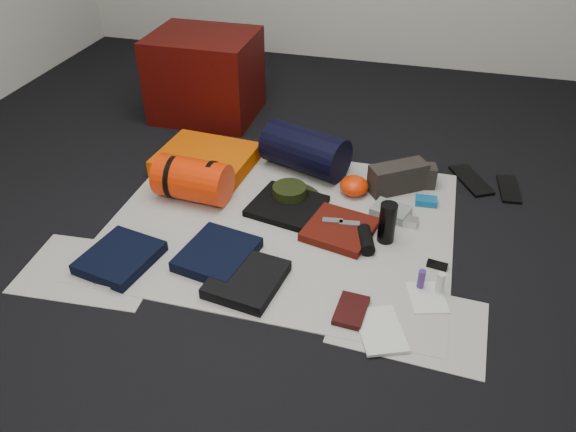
% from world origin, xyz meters
% --- Properties ---
extents(floor, '(4.50, 4.50, 0.02)m').
position_xyz_m(floor, '(0.00, 0.00, -0.01)').
color(floor, black).
rests_on(floor, ground).
extents(newspaper_mat, '(1.60, 1.30, 0.01)m').
position_xyz_m(newspaper_mat, '(0.00, 0.00, 0.00)').
color(newspaper_mat, silver).
rests_on(newspaper_mat, floor).
extents(newspaper_sheet_front_left, '(0.61, 0.44, 0.00)m').
position_xyz_m(newspaper_sheet_front_left, '(-0.70, -0.55, 0.00)').
color(newspaper_sheet_front_left, silver).
rests_on(newspaper_sheet_front_left, floor).
extents(newspaper_sheet_front_right, '(0.60, 0.43, 0.00)m').
position_xyz_m(newspaper_sheet_front_right, '(0.65, -0.50, 0.00)').
color(newspaper_sheet_front_right, silver).
rests_on(newspaper_sheet_front_right, floor).
extents(red_cabinet, '(0.63, 0.53, 0.52)m').
position_xyz_m(red_cabinet, '(-0.78, 1.03, 0.26)').
color(red_cabinet, '#440805').
rests_on(red_cabinet, floor).
extents(sleeping_pad, '(0.53, 0.44, 0.09)m').
position_xyz_m(sleeping_pad, '(-0.54, 0.39, 0.05)').
color(sleeping_pad, '#EA5702').
rests_on(sleeping_pad, newspaper_mat).
extents(stuff_sack, '(0.38, 0.24, 0.21)m').
position_xyz_m(stuff_sack, '(-0.48, 0.08, 0.11)').
color(stuff_sack, red).
rests_on(stuff_sack, newspaper_mat).
extents(sack_strap_left, '(0.02, 0.22, 0.22)m').
position_xyz_m(sack_strap_left, '(-0.58, 0.08, 0.11)').
color(sack_strap_left, black).
rests_on(sack_strap_left, newspaper_mat).
extents(sack_strap_right, '(0.03, 0.22, 0.22)m').
position_xyz_m(sack_strap_right, '(-0.38, 0.08, 0.11)').
color(sack_strap_right, black).
rests_on(sack_strap_right, newspaper_mat).
extents(navy_duffel, '(0.51, 0.37, 0.24)m').
position_xyz_m(navy_duffel, '(-0.01, 0.50, 0.12)').
color(navy_duffel, black).
rests_on(navy_duffel, newspaper_mat).
extents(boonie_brim, '(0.41, 0.41, 0.01)m').
position_xyz_m(boonie_brim, '(-0.01, 0.18, 0.01)').
color(boonie_brim, black).
rests_on(boonie_brim, newspaper_mat).
extents(boonie_crown, '(0.17, 0.17, 0.07)m').
position_xyz_m(boonie_crown, '(-0.01, 0.18, 0.05)').
color(boonie_crown, black).
rests_on(boonie_crown, boonie_brim).
extents(hiking_boot_left, '(0.31, 0.26, 0.15)m').
position_xyz_m(hiking_boot_left, '(0.50, 0.43, 0.08)').
color(hiking_boot_left, '#2C2722').
rests_on(hiking_boot_left, newspaper_mat).
extents(hiking_boot_right, '(0.25, 0.14, 0.12)m').
position_xyz_m(hiking_boot_right, '(0.57, 0.49, 0.07)').
color(hiking_boot_right, '#2C2722').
rests_on(hiking_boot_right, newspaper_mat).
extents(flip_flop_left, '(0.24, 0.32, 0.02)m').
position_xyz_m(flip_flop_left, '(0.88, 0.62, 0.01)').
color(flip_flop_left, black).
rests_on(flip_flop_left, floor).
extents(flip_flop_right, '(0.12, 0.27, 0.01)m').
position_xyz_m(flip_flop_right, '(1.07, 0.58, 0.01)').
color(flip_flop_right, black).
rests_on(flip_flop_right, floor).
extents(trousers_navy_a, '(0.33, 0.36, 0.05)m').
position_xyz_m(trousers_navy_a, '(-0.60, -0.47, 0.03)').
color(trousers_navy_a, black).
rests_on(trousers_navy_a, newspaper_mat).
extents(trousers_navy_b, '(0.34, 0.37, 0.05)m').
position_xyz_m(trousers_navy_b, '(-0.20, -0.34, 0.03)').
color(trousers_navy_b, black).
rests_on(trousers_navy_b, newspaper_mat).
extents(trousers_charcoal, '(0.31, 0.35, 0.05)m').
position_xyz_m(trousers_charcoal, '(-0.02, -0.46, 0.03)').
color(trousers_charcoal, black).
rests_on(trousers_charcoal, newspaper_mat).
extents(black_tshirt, '(0.39, 0.37, 0.03)m').
position_xyz_m(black_tshirt, '(-0.00, 0.11, 0.02)').
color(black_tshirt, black).
rests_on(black_tshirt, newspaper_mat).
extents(red_shirt, '(0.35, 0.35, 0.04)m').
position_xyz_m(red_shirt, '(0.28, -0.01, 0.03)').
color(red_shirt, '#4F1008').
rests_on(red_shirt, newspaper_mat).
extents(orange_stuff_sack, '(0.17, 0.17, 0.10)m').
position_xyz_m(orange_stuff_sack, '(0.29, 0.33, 0.05)').
color(orange_stuff_sack, red).
rests_on(orange_stuff_sack, newspaper_mat).
extents(first_aid_pouch, '(0.20, 0.17, 0.04)m').
position_xyz_m(first_aid_pouch, '(0.50, 0.19, 0.03)').
color(first_aid_pouch, gray).
rests_on(first_aid_pouch, newspaper_mat).
extents(water_bottle, '(0.10, 0.10, 0.20)m').
position_xyz_m(water_bottle, '(0.50, -0.01, 0.10)').
color(water_bottle, black).
rests_on(water_bottle, newspaper_mat).
extents(speaker, '(0.11, 0.17, 0.06)m').
position_xyz_m(speaker, '(0.42, -0.08, 0.04)').
color(speaker, black).
rests_on(speaker, newspaper_mat).
extents(compact_camera, '(0.10, 0.06, 0.04)m').
position_xyz_m(compact_camera, '(0.58, 0.14, 0.02)').
color(compact_camera, silver).
rests_on(compact_camera, newspaper_mat).
extents(cyan_case, '(0.11, 0.08, 0.03)m').
position_xyz_m(cyan_case, '(0.66, 0.33, 0.02)').
color(cyan_case, '#0F5A93').
rests_on(cyan_case, newspaper_mat).
extents(toiletry_purple, '(0.03, 0.03, 0.09)m').
position_xyz_m(toiletry_purple, '(0.67, -0.29, 0.05)').
color(toiletry_purple, '#442476').
rests_on(toiletry_purple, newspaper_mat).
extents(toiletry_clear, '(0.04, 0.04, 0.10)m').
position_xyz_m(toiletry_clear, '(0.75, -0.30, 0.05)').
color(toiletry_clear, silver).
rests_on(toiletry_clear, newspaper_mat).
extents(paperback_book, '(0.13, 0.18, 0.02)m').
position_xyz_m(paperback_book, '(0.42, -0.51, 0.02)').
color(paperback_book, black).
rests_on(paperback_book, newspaper_mat).
extents(map_booklet, '(0.24, 0.28, 0.01)m').
position_xyz_m(map_booklet, '(0.55, -0.58, 0.01)').
color(map_booklet, silver).
rests_on(map_booklet, newspaper_mat).
extents(map_printout, '(0.19, 0.21, 0.01)m').
position_xyz_m(map_printout, '(0.71, -0.35, 0.01)').
color(map_printout, silver).
rests_on(map_printout, newspaper_mat).
extents(sunglasses, '(0.09, 0.05, 0.02)m').
position_xyz_m(sunglasses, '(0.74, -0.14, 0.02)').
color(sunglasses, black).
rests_on(sunglasses, newspaper_mat).
extents(key_cluster, '(0.08, 0.08, 0.01)m').
position_xyz_m(key_cluster, '(-0.59, -0.60, 0.01)').
color(key_cluster, silver).
rests_on(key_cluster, newspaper_mat).
extents(tape_roll, '(0.05, 0.05, 0.04)m').
position_xyz_m(tape_roll, '(0.02, 0.14, 0.06)').
color(tape_roll, silver).
rests_on(tape_roll, black_tshirt).
extents(energy_bar_a, '(0.10, 0.05, 0.01)m').
position_xyz_m(energy_bar_a, '(0.24, 0.01, 0.05)').
color(energy_bar_a, silver).
rests_on(energy_bar_a, red_shirt).
extents(energy_bar_b, '(0.10, 0.05, 0.01)m').
position_xyz_m(energy_bar_b, '(0.32, 0.01, 0.05)').
color(energy_bar_b, silver).
rests_on(energy_bar_b, red_shirt).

